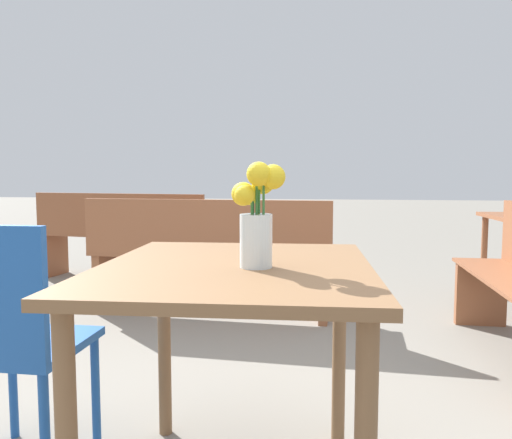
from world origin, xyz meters
The scene contains 5 objects.
table_front centered at (0.00, 0.00, 0.65)m, with size 0.84×0.96×0.75m.
flower_vase centered at (0.07, -0.04, 0.90)m, with size 0.16×0.15×0.30m.
cafe_chair centered at (-0.76, 0.02, 0.50)m, with size 0.40×0.40×0.87m.
bench_middle centered at (-0.59, 2.02, 0.47)m, with size 1.80×0.46×0.85m.
bench_far centered at (-1.68, 3.05, 0.47)m, with size 1.81×0.63×0.85m.
Camera 1 is at (0.27, -1.44, 1.02)m, focal length 35.00 mm.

